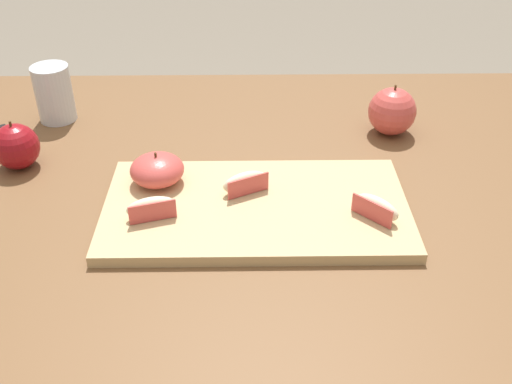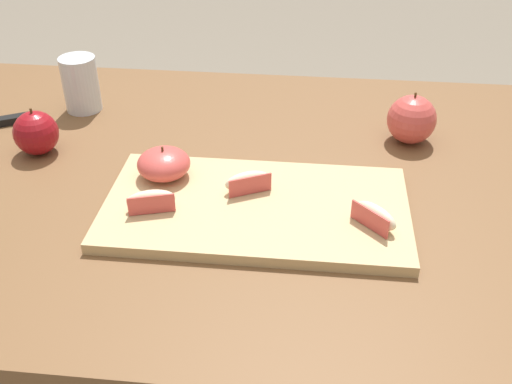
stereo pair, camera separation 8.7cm
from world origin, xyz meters
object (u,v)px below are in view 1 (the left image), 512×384
object	(u,v)px
apple_wedge_front	(245,182)
cutting_board	(256,208)
apple_half_skin_up	(157,170)
whole_apple_pink_lady	(392,111)
apple_wedge_back	(376,207)
drinking_glass_water	(54,93)
apple_wedge_right	(151,207)
whole_apple_red_delicious	(16,146)

from	to	relation	value
apple_wedge_front	cutting_board	bearing A→B (deg)	-64.32
cutting_board	apple_half_skin_up	bearing A→B (deg)	158.58
cutting_board	whole_apple_pink_lady	size ratio (longest dim) A/B	4.78
apple_wedge_back	apple_wedge_front	size ratio (longest dim) A/B	0.91
apple_half_skin_up	drinking_glass_water	xyz separation A→B (m)	(-0.22, 0.25, 0.01)
cutting_board	apple_wedge_front	xyz separation A→B (m)	(-0.02, 0.03, 0.02)
cutting_board	apple_wedge_front	bearing A→B (deg)	115.68
whole_apple_pink_lady	drinking_glass_water	bearing A→B (deg)	174.21
apple_wedge_right	whole_apple_pink_lady	world-z (taller)	whole_apple_pink_lady
apple_wedge_front	whole_apple_red_delicious	world-z (taller)	whole_apple_red_delicious
whole_apple_red_delicious	drinking_glass_water	size ratio (longest dim) A/B	0.79
cutting_board	apple_wedge_front	world-z (taller)	apple_wedge_front
apple_wedge_right	whole_apple_pink_lady	distance (m)	0.48
apple_half_skin_up	whole_apple_red_delicious	bearing A→B (deg)	161.86
apple_wedge_front	drinking_glass_water	bearing A→B (deg)	142.18
cutting_board	whole_apple_red_delicious	size ratio (longest dim) A/B	5.35
apple_wedge_front	whole_apple_red_delicious	size ratio (longest dim) A/B	0.88
apple_half_skin_up	whole_apple_pink_lady	bearing A→B (deg)	25.19
apple_half_skin_up	apple_wedge_back	world-z (taller)	apple_half_skin_up
cutting_board	whole_apple_pink_lady	world-z (taller)	whole_apple_pink_lady
whole_apple_red_delicious	apple_wedge_front	bearing A→B (deg)	-15.51
apple_wedge_back	whole_apple_red_delicious	xyz separation A→B (m)	(-0.56, 0.17, 0.01)
apple_wedge_back	apple_wedge_right	world-z (taller)	same
apple_wedge_front	apple_wedge_right	bearing A→B (deg)	-154.21
apple_wedge_front	apple_wedge_right	distance (m)	0.15
apple_wedge_right	whole_apple_red_delicious	world-z (taller)	whole_apple_red_delicious
cutting_board	drinking_glass_water	bearing A→B (deg)	140.19
whole_apple_pink_lady	cutting_board	bearing A→B (deg)	-135.14
apple_half_skin_up	apple_wedge_right	distance (m)	0.09
whole_apple_pink_lady	whole_apple_red_delicious	distance (m)	0.64
apple_wedge_right	whole_apple_pink_lady	bearing A→B (deg)	34.91
apple_wedge_back	apple_wedge_front	bearing A→B (deg)	159.87
apple_wedge_front	drinking_glass_water	distance (m)	0.45
apple_wedge_back	apple_wedge_front	distance (m)	0.20
apple_wedge_right	drinking_glass_water	distance (m)	0.40
whole_apple_red_delicious	apple_half_skin_up	bearing A→B (deg)	-18.14
cutting_board	apple_half_skin_up	size ratio (longest dim) A/B	5.40
whole_apple_red_delicious	drinking_glass_water	distance (m)	0.17
apple_half_skin_up	apple_wedge_back	xyz separation A→B (m)	(0.32, -0.09, -0.01)
apple_wedge_front	apple_wedge_right	world-z (taller)	same
apple_wedge_front	whole_apple_red_delicious	xyz separation A→B (m)	(-0.37, 0.10, 0.01)
apple_wedge_front	whole_apple_pink_lady	distance (m)	0.34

